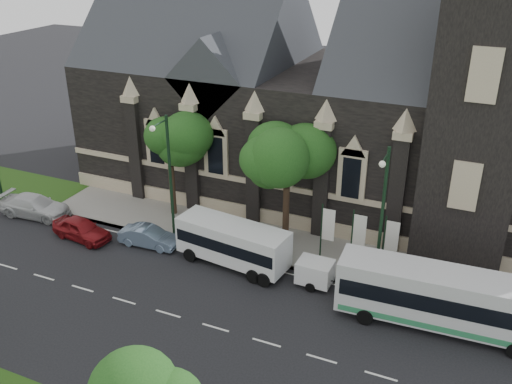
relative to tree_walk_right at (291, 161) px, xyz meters
The scene contains 16 objects.
ground 12.61m from the tree_walk_right, 106.69° to the right, with size 160.00×160.00×0.00m, color black.
sidewalk 6.69m from the tree_walk_right, 159.33° to the right, with size 80.00×5.00×0.15m, color gray.
museum 8.62m from the tree_walk_right, 76.72° to the left, with size 40.00×17.70×29.90m.
tree_walk_right is the anchor object (origin of this frame).
tree_walk_left 9.01m from the tree_walk_right, behind, with size 3.91×3.91×7.64m.
street_lamp_near 7.72m from the tree_walk_right, 28.06° to the right, with size 0.36×1.88×9.00m.
street_lamp_mid 8.10m from the tree_walk_right, 153.35° to the right, with size 0.36×1.88×9.00m.
banner_flag_left 4.92m from the tree_walk_right, 29.10° to the right, with size 0.90×0.10×4.00m.
banner_flag_center 6.36m from the tree_walk_right, 18.64° to the right, with size 0.90×0.10×4.00m.
banner_flag_right 8.05m from the tree_walk_right, 13.60° to the right, with size 0.90×0.10×4.00m.
tour_coach 13.11m from the tree_walk_right, 27.18° to the right, with size 11.78×3.19×3.41m.
shuttle_bus 6.54m from the tree_walk_right, 114.73° to the right, with size 7.58×3.37×2.84m.
box_trailer 7.59m from the tree_walk_right, 53.98° to the right, with size 3.04×1.78×1.62m.
sedan 10.93m from the tree_walk_right, 150.17° to the right, with size 1.44×4.13×1.36m, color slate.
car_far_red 15.28m from the tree_walk_right, 155.90° to the right, with size 1.79×4.44×1.51m, color maroon.
car_far_white 19.80m from the tree_walk_right, 166.32° to the right, with size 2.22×5.46×1.59m, color silver.
Camera 1 is at (14.76, -21.25, 19.56)m, focal length 39.17 mm.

